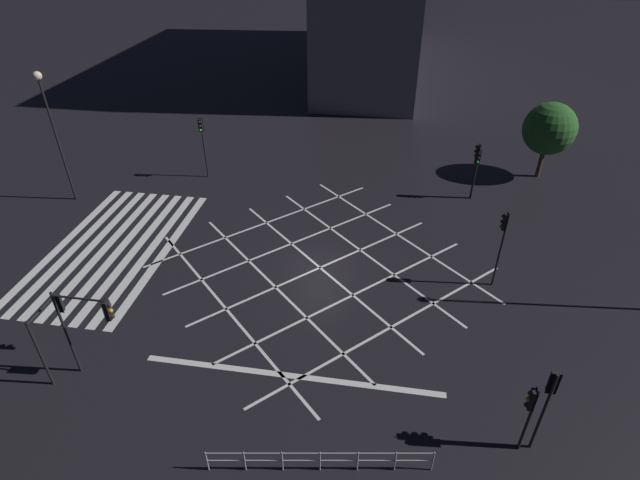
{
  "coord_description": "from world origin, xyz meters",
  "views": [
    {
      "loc": [
        21.8,
        3.48,
        16.85
      ],
      "look_at": [
        0.0,
        0.0,
        1.86
      ],
      "focal_mm": 28.0,
      "sensor_mm": 36.0,
      "label": 1
    }
  ],
  "objects": [
    {
      "name": "road_markings",
      "position": [
        0.39,
        -8.2,
        0.0
      ],
      "size": [
        19.58,
        25.52,
        0.01
      ],
      "color": "silver",
      "rests_on": "ground_plane"
    },
    {
      "name": "pedestrian_railing",
      "position": [
        11.78,
        1.88,
        0.67
      ],
      "size": [
        1.31,
        7.92,
        1.05
      ],
      "rotation": [
        0.0,
        0.0,
        1.73
      ],
      "color": "#B7B7BC",
      "rests_on": "ground_plane"
    },
    {
      "name": "traffic_light_median_north",
      "position": [
        0.01,
        9.18,
        3.15
      ],
      "size": [
        0.36,
        0.39,
        4.43
      ],
      "rotation": [
        0.0,
        0.0,
        -1.57
      ],
      "color": "black",
      "rests_on": "ground_plane"
    },
    {
      "name": "traffic_light_se_main",
      "position": [
        8.65,
        -9.86,
        2.59
      ],
      "size": [
        2.1,
        0.36,
        3.55
      ],
      "rotation": [
        0.0,
        0.0,
        3.14
      ],
      "color": "black",
      "rests_on": "ground_plane"
    },
    {
      "name": "street_lamp_east",
      "position": [
        -5.01,
        -17.74,
        6.13
      ],
      "size": [
        0.53,
        0.53,
        8.61
      ],
      "color": "black",
      "rests_on": "ground_plane"
    },
    {
      "name": "traffic_light_nw_main",
      "position": [
        -9.38,
        8.95,
        2.57
      ],
      "size": [
        0.39,
        0.36,
        3.59
      ],
      "color": "black",
      "rests_on": "ground_plane"
    },
    {
      "name": "traffic_light_ne_main",
      "position": [
        9.55,
        9.48,
        2.83
      ],
      "size": [
        0.39,
        0.36,
        3.96
      ],
      "rotation": [
        0.0,
        0.0,
        3.14
      ],
      "color": "black",
      "rests_on": "ground_plane"
    },
    {
      "name": "traffic_light_sw_main",
      "position": [
        -9.59,
        -9.94,
        3.21
      ],
      "size": [
        0.39,
        0.36,
        4.51
      ],
      "color": "black",
      "rests_on": "ground_plane"
    },
    {
      "name": "traffic_light_se_cross",
      "position": [
        8.9,
        -7.87,
        3.24
      ],
      "size": [
        0.36,
        2.49,
        4.41
      ],
      "rotation": [
        0.0,
        0.0,
        1.57
      ],
      "color": "black",
      "rests_on": "ground_plane"
    },
    {
      "name": "traffic_light_ne_cross",
      "position": [
        9.78,
        8.93,
        2.34
      ],
      "size": [
        0.36,
        0.39,
        3.27
      ],
      "rotation": [
        0.0,
        0.0,
        -1.57
      ],
      "color": "black",
      "rests_on": "ground_plane"
    },
    {
      "name": "ground_plane",
      "position": [
        0.0,
        0.0,
        0.0
      ],
      "size": [
        200.0,
        200.0,
        0.0
      ],
      "primitive_type": "plane",
      "color": "black"
    },
    {
      "name": "traffic_light_nw_cross",
      "position": [
        -9.38,
        8.88,
        2.85
      ],
      "size": [
        0.36,
        0.39,
        3.99
      ],
      "rotation": [
        0.0,
        0.0,
        -1.57
      ],
      "color": "black",
      "rests_on": "ground_plane"
    },
    {
      "name": "street_tree_near",
      "position": [
        -13.59,
        14.13,
        3.69
      ],
      "size": [
        3.66,
        3.66,
        5.53
      ],
      "color": "#473323",
      "rests_on": "ground_plane"
    }
  ]
}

